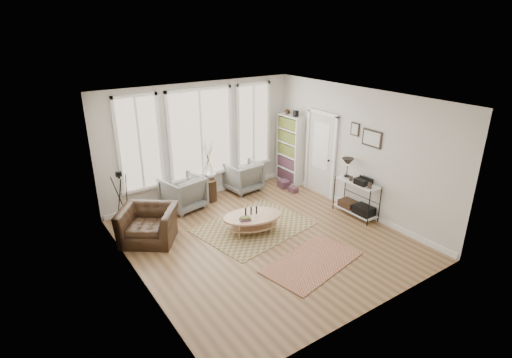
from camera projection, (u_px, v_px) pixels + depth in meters
room at (265, 174)px, 7.83m from camera, size 5.50×5.54×2.90m
bay_window at (201, 135)px, 9.82m from camera, size 4.14×0.12×2.24m
door at (321, 152)px, 10.14m from camera, size 0.09×1.06×2.22m
bookcase at (290, 149)px, 10.96m from camera, size 0.31×0.85×2.06m
low_shelf at (356, 195)px, 9.15m from camera, size 0.38×1.08×1.30m
wall_art at (367, 136)px, 8.78m from camera, size 0.04×0.88×0.44m
rug_main at (254, 227)px, 8.80m from camera, size 2.62×2.15×0.01m
rug_runner at (312, 262)px, 7.49m from camera, size 2.07×1.42×0.01m
coffee_table at (252, 219)px, 8.47m from camera, size 1.43×1.11×0.58m
armchair_left at (183, 193)px, 9.54m from camera, size 1.03×1.05×0.81m
armchair_right at (242, 176)px, 10.60m from camera, size 0.92×0.95×0.79m
side_table at (209, 173)px, 9.85m from camera, size 0.37×0.37×1.54m
vase at (211, 174)px, 10.00m from camera, size 0.26×0.26×0.24m
accent_chair at (148, 225)px, 8.15m from camera, size 1.45×1.42×0.71m
tripod_camera at (122, 203)px, 8.57m from camera, size 0.46×0.46×1.30m
book_stack_near at (284, 184)px, 10.88m from camera, size 0.27×0.33×0.20m
book_stack_far at (293, 189)px, 10.57m from camera, size 0.19×0.24×0.15m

